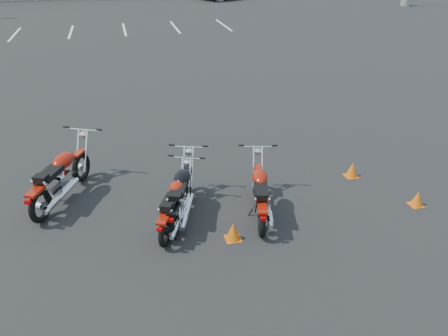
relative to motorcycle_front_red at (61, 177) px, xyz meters
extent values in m
plane|color=black|center=(3.04, -1.25, -0.52)|extent=(120.00, 120.00, 0.00)
torus|color=black|center=(0.34, 0.74, -0.19)|extent=(0.39, 0.65, 0.66)
cylinder|color=silver|center=(0.34, 0.74, -0.19)|extent=(0.18, 0.21, 0.18)
torus|color=black|center=(-0.35, -0.71, -0.19)|extent=(0.39, 0.65, 0.66)
cylinder|color=silver|center=(-0.35, -0.71, -0.19)|extent=(0.18, 0.21, 0.18)
cube|color=black|center=(-0.01, 0.01, -0.15)|extent=(0.60, 1.10, 0.07)
cube|color=silver|center=(-0.03, -0.04, -0.08)|extent=(0.46, 0.51, 0.33)
cylinder|color=silver|center=(-0.03, -0.04, 0.12)|extent=(0.32, 0.34, 0.29)
ellipsoid|color=maroon|center=(0.08, 0.19, 0.27)|extent=(0.58, 0.72, 0.28)
cube|color=black|center=(-0.15, -0.29, 0.25)|extent=(0.52, 0.67, 0.11)
cube|color=black|center=(-0.27, -0.54, 0.30)|extent=(0.30, 0.28, 0.13)
cube|color=maroon|center=(-0.36, -0.73, 0.16)|extent=(0.38, 0.50, 0.06)
cube|color=maroon|center=(0.34, 0.74, 0.16)|extent=(0.29, 0.40, 0.04)
cylinder|color=silver|center=(-0.16, -0.62, 0.09)|extent=(0.14, 0.21, 0.43)
cylinder|color=silver|center=(-0.40, -0.50, 0.09)|extent=(0.14, 0.21, 0.43)
cylinder|color=silver|center=(0.01, -0.36, -0.21)|extent=(0.61, 1.14, 0.14)
cylinder|color=silver|center=(-0.14, -0.68, -0.19)|extent=(0.29, 0.41, 0.15)
cylinder|color=silver|center=(0.48, 0.81, 0.16)|extent=(0.23, 0.42, 0.87)
cylinder|color=silver|center=(0.30, 0.90, 0.16)|extent=(0.23, 0.42, 0.87)
sphere|color=silver|center=(0.47, 1.02, 0.45)|extent=(0.24, 0.24, 0.18)
cylinder|color=silver|center=(0.48, 1.04, 0.56)|extent=(0.71, 0.36, 0.03)
cylinder|color=black|center=(0.82, 0.85, 0.60)|extent=(0.14, 0.09, 0.04)
cylinder|color=black|center=(0.12, 1.18, 0.60)|extent=(0.14, 0.09, 0.04)
cylinder|color=black|center=(-0.19, -0.02, -0.36)|extent=(0.17, 0.10, 0.33)
cube|color=#990505|center=(-0.48, -0.99, 0.09)|extent=(0.13, 0.11, 0.07)
torus|color=black|center=(2.51, -0.45, -0.22)|extent=(0.30, 0.60, 0.60)
cylinder|color=silver|center=(2.51, -0.45, -0.22)|extent=(0.15, 0.18, 0.16)
torus|color=black|center=(2.03, -1.82, -0.22)|extent=(0.30, 0.60, 0.60)
cylinder|color=silver|center=(2.03, -1.82, -0.22)|extent=(0.15, 0.18, 0.16)
cube|color=black|center=(2.27, -1.13, -0.18)|extent=(0.44, 1.02, 0.06)
cube|color=silver|center=(2.25, -1.18, -0.12)|extent=(0.39, 0.45, 0.30)
cylinder|color=silver|center=(2.25, -1.18, 0.06)|extent=(0.27, 0.30, 0.26)
ellipsoid|color=black|center=(2.33, -0.96, 0.20)|extent=(0.48, 0.65, 0.26)
cube|color=black|center=(2.17, -1.42, 0.18)|extent=(0.42, 0.60, 0.10)
cube|color=black|center=(2.09, -1.65, 0.22)|extent=(0.27, 0.24, 0.12)
cube|color=black|center=(2.03, -1.84, 0.09)|extent=(0.31, 0.45, 0.05)
cube|color=black|center=(2.51, -0.45, 0.09)|extent=(0.23, 0.36, 0.04)
cylinder|color=silver|center=(2.19, -1.71, 0.03)|extent=(0.11, 0.19, 0.39)
cylinder|color=silver|center=(1.97, -1.64, 0.03)|extent=(0.11, 0.19, 0.39)
cylinder|color=silver|center=(2.32, -1.47, -0.24)|extent=(0.44, 1.07, 0.13)
cylinder|color=silver|center=(2.22, -1.77, -0.22)|extent=(0.23, 0.37, 0.13)
cylinder|color=silver|center=(2.63, -0.37, 0.10)|extent=(0.17, 0.39, 0.79)
cylinder|color=silver|center=(2.46, -0.31, 0.10)|extent=(0.17, 0.39, 0.79)
sphere|color=silver|center=(2.60, -0.19, 0.36)|extent=(0.20, 0.20, 0.16)
cylinder|color=silver|center=(2.60, -0.17, 0.45)|extent=(0.67, 0.26, 0.03)
cylinder|color=black|center=(2.93, -0.30, 0.49)|extent=(0.12, 0.07, 0.04)
cylinder|color=black|center=(2.27, -0.07, 0.49)|extent=(0.12, 0.07, 0.04)
cylinder|color=black|center=(2.10, -1.18, -0.37)|extent=(0.16, 0.07, 0.30)
cube|color=#990505|center=(1.94, -2.08, 0.03)|extent=(0.11, 0.09, 0.06)
torus|color=black|center=(2.39, -0.79, -0.24)|extent=(0.32, 0.55, 0.56)
cylinder|color=silver|center=(2.39, -0.79, -0.24)|extent=(0.15, 0.17, 0.15)
torus|color=black|center=(1.84, -2.01, -0.24)|extent=(0.32, 0.55, 0.56)
cylinder|color=silver|center=(1.84, -2.01, -0.24)|extent=(0.15, 0.17, 0.15)
cube|color=black|center=(2.11, -1.40, -0.21)|extent=(0.48, 0.93, 0.06)
cube|color=silver|center=(2.09, -1.44, -0.15)|extent=(0.38, 0.43, 0.28)
cylinder|color=silver|center=(2.09, -1.44, 0.02)|extent=(0.26, 0.29, 0.25)
ellipsoid|color=maroon|center=(2.18, -1.25, 0.15)|extent=(0.48, 0.61, 0.24)
cube|color=black|center=(2.00, -1.65, 0.13)|extent=(0.43, 0.56, 0.09)
cube|color=black|center=(1.90, -1.87, 0.16)|extent=(0.25, 0.24, 0.11)
cube|color=maroon|center=(1.83, -2.03, 0.05)|extent=(0.31, 0.42, 0.05)
cube|color=maroon|center=(2.39, -0.79, 0.05)|extent=(0.24, 0.34, 0.04)
cylinder|color=silver|center=(2.00, -1.93, -0.01)|extent=(0.11, 0.17, 0.36)
cylinder|color=silver|center=(1.79, -1.84, -0.01)|extent=(0.11, 0.17, 0.36)
cylinder|color=silver|center=(2.13, -1.71, -0.26)|extent=(0.49, 0.97, 0.12)
cylinder|color=silver|center=(2.01, -1.99, -0.24)|extent=(0.24, 0.35, 0.12)
cylinder|color=silver|center=(2.51, -0.72, 0.05)|extent=(0.19, 0.35, 0.73)
cylinder|color=silver|center=(2.36, -0.65, 0.05)|extent=(0.19, 0.35, 0.73)
sphere|color=silver|center=(2.49, -0.55, 0.29)|extent=(0.20, 0.20, 0.15)
cylinder|color=silver|center=(2.50, -0.53, 0.39)|extent=(0.60, 0.29, 0.03)
cylinder|color=black|center=(2.79, -0.68, 0.42)|extent=(0.12, 0.08, 0.03)
cylinder|color=black|center=(2.20, -0.42, 0.42)|extent=(0.12, 0.08, 0.03)
cylinder|color=black|center=(1.96, -1.43, -0.38)|extent=(0.14, 0.08, 0.28)
cube|color=#990505|center=(1.73, -2.25, -0.01)|extent=(0.11, 0.09, 0.06)
torus|color=black|center=(3.93, -0.77, -0.23)|extent=(0.26, 0.60, 0.59)
cylinder|color=silver|center=(3.93, -0.77, -0.23)|extent=(0.14, 0.18, 0.16)
torus|color=black|center=(3.56, -2.15, -0.23)|extent=(0.26, 0.60, 0.59)
cylinder|color=silver|center=(3.56, -2.15, -0.23)|extent=(0.14, 0.18, 0.16)
cube|color=black|center=(3.74, -1.46, -0.19)|extent=(0.36, 1.03, 0.06)
cube|color=silver|center=(3.73, -1.51, -0.13)|extent=(0.36, 0.43, 0.30)
cylinder|color=silver|center=(3.73, -1.51, 0.05)|extent=(0.25, 0.29, 0.26)
ellipsoid|color=maroon|center=(3.79, -1.29, 0.19)|extent=(0.44, 0.63, 0.25)
cube|color=black|center=(3.67, -1.74, 0.17)|extent=(0.39, 0.59, 0.10)
cube|color=black|center=(3.60, -1.98, 0.21)|extent=(0.25, 0.23, 0.12)
cube|color=maroon|center=(3.56, -2.17, 0.08)|extent=(0.28, 0.45, 0.05)
cube|color=maroon|center=(3.93, -0.77, 0.08)|extent=(0.21, 0.36, 0.04)
cylinder|color=silver|center=(3.71, -2.04, 0.02)|extent=(0.09, 0.19, 0.39)
cylinder|color=silver|center=(3.48, -1.98, 0.02)|extent=(0.09, 0.19, 0.39)
cylinder|color=silver|center=(3.82, -1.78, -0.25)|extent=(0.36, 1.07, 0.13)
cylinder|color=silver|center=(3.74, -2.09, -0.23)|extent=(0.20, 0.37, 0.13)
cylinder|color=silver|center=(4.04, -0.68, 0.09)|extent=(0.14, 0.39, 0.78)
cylinder|color=silver|center=(3.87, -0.63, 0.09)|extent=(0.14, 0.39, 0.78)
sphere|color=silver|center=(4.00, -0.50, 0.35)|extent=(0.19, 0.19, 0.16)
cylinder|color=silver|center=(4.00, -0.48, 0.44)|extent=(0.67, 0.20, 0.03)
cylinder|color=black|center=(4.33, -0.59, 0.48)|extent=(0.12, 0.06, 0.04)
cylinder|color=black|center=(3.66, -0.41, 0.48)|extent=(0.12, 0.06, 0.04)
cylinder|color=black|center=(3.58, -1.52, -0.37)|extent=(0.16, 0.06, 0.30)
cube|color=#990505|center=(3.49, -2.42, 0.02)|extent=(0.11, 0.08, 0.06)
cone|color=#DB5D0B|center=(6.24, -0.55, -0.35)|extent=(0.26, 0.26, 0.33)
cube|color=#DB5D0B|center=(6.24, -0.55, -0.52)|extent=(0.28, 0.28, 0.01)
cone|color=#DB5D0B|center=(6.93, -1.96, -0.36)|extent=(0.25, 0.25, 0.31)
cube|color=#DB5D0B|center=(6.93, -1.96, -0.52)|extent=(0.27, 0.27, 0.01)
cone|color=#DB5D0B|center=(3.03, -2.14, -0.35)|extent=(0.26, 0.26, 0.32)
cube|color=#DB5D0B|center=(3.03, -2.14, -0.52)|extent=(0.28, 0.28, 0.01)
cylinder|color=gray|center=(23.91, 23.50, -0.12)|extent=(0.70, 0.70, 0.80)
cube|color=silver|center=(-3.96, 18.75, -0.52)|extent=(0.12, 4.00, 0.01)
cube|color=silver|center=(-0.96, 18.75, -0.52)|extent=(0.12, 4.00, 0.01)
cube|color=silver|center=(2.04, 18.75, -0.52)|extent=(0.12, 4.00, 0.01)
cube|color=silver|center=(5.04, 18.75, -0.52)|extent=(0.12, 4.00, 0.01)
cube|color=silver|center=(8.04, 18.75, -0.52)|extent=(0.12, 4.00, 0.01)
camera|label=1|loc=(1.34, -8.26, 4.30)|focal=35.00mm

